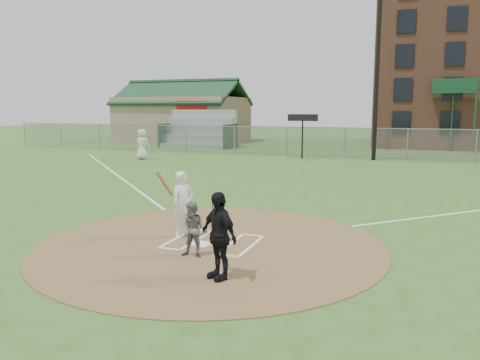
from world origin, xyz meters
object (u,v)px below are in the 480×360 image
(catcher, at_px, (193,230))
(umpire, at_px, (219,235))
(ondeck_player, at_px, (142,144))
(home_plate, at_px, (202,244))
(batter_at_plate, at_px, (183,204))

(catcher, relative_size, umpire, 0.72)
(catcher, height_order, umpire, umpire)
(catcher, bearing_deg, umpire, -47.46)
(catcher, bearing_deg, ondeck_player, 122.42)
(home_plate, height_order, umpire, umpire)
(ondeck_player, height_order, batter_at_plate, ondeck_player)
(home_plate, xyz_separation_m, ondeck_player, (-11.97, 16.25, 0.95))
(catcher, xyz_separation_m, batter_at_plate, (-0.96, 1.36, 0.24))
(home_plate, distance_m, batter_at_plate, 1.21)
(umpire, xyz_separation_m, batter_at_plate, (-2.01, 2.40, 0.00))
(batter_at_plate, bearing_deg, home_plate, -32.01)
(home_plate, xyz_separation_m, batter_at_plate, (-0.74, 0.46, 0.84))
(catcher, distance_m, batter_at_plate, 1.69)
(home_plate, relative_size, batter_at_plate, 0.23)
(home_plate, bearing_deg, umpire, -56.60)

